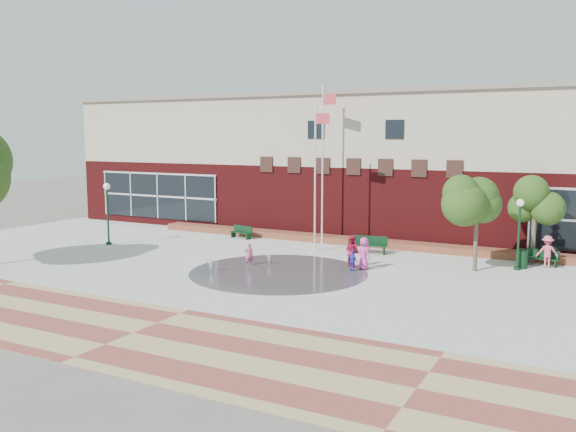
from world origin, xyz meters
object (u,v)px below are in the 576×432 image
at_px(flagpole_left, 323,157).
at_px(flagpole_right, 316,171).
at_px(child_splash, 249,254).
at_px(bench_left, 241,235).
at_px(trash_can, 522,259).

bearing_deg(flagpole_left, flagpole_right, -56.31).
bearing_deg(child_splash, bench_left, -99.17).
bearing_deg(trash_can, bench_left, 176.67).
bearing_deg(child_splash, flagpole_left, -139.58).
bearing_deg(child_splash, flagpole_right, -149.30).
relative_size(bench_left, child_splash, 1.43).
relative_size(flagpole_right, trash_can, 8.43).
bearing_deg(trash_can, flagpole_left, 171.89).
height_order(flagpole_left, flagpole_right, flagpole_left).
xyz_separation_m(flagpole_left, flagpole_right, (0.63, -2.36, -0.67)).
relative_size(flagpole_right, child_splash, 6.99).
height_order(flagpole_left, bench_left, flagpole_left).
distance_m(flagpole_left, trash_can, 12.45).
distance_m(trash_can, child_splash, 13.37).
bearing_deg(flagpole_left, trash_can, 10.55).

